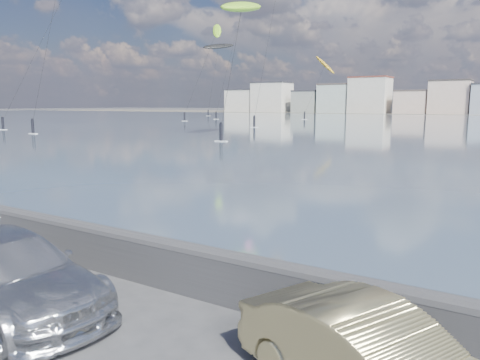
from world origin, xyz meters
name	(u,v)px	position (x,y,z in m)	size (l,w,h in m)	color
ground	(57,342)	(0.00, 0.00, 0.00)	(700.00, 700.00, 0.00)	#333335
seawall	(166,261)	(0.00, 2.70, 0.58)	(400.00, 0.36, 1.08)	#28282B
car_silver	(9,273)	(-1.74, 0.31, 0.71)	(2.00, 4.92, 1.43)	#BBBDC3
kitesurfer_4	(216,33)	(-59.72, 89.81, 20.47)	(5.75, 15.53, 23.54)	#8CD826
kitesurfer_6	(325,65)	(-43.20, 116.98, 14.02)	(7.72, 18.60, 17.49)	#BF8C19
kitesurfer_11	(242,8)	(-23.08, 42.60, 14.57)	(5.46, 13.29, 16.52)	#8CD826
kitesurfer_12	(219,47)	(-82.41, 123.41, 21.98)	(8.25, 11.66, 24.04)	black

